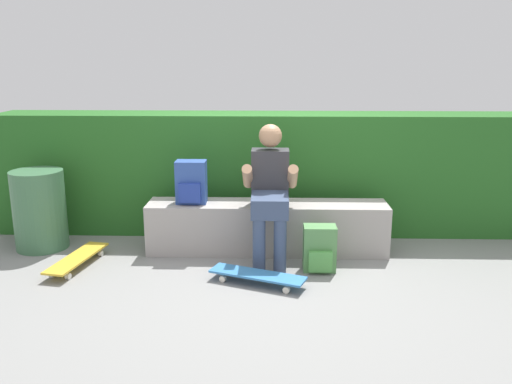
{
  "coord_description": "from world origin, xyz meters",
  "views": [
    {
      "loc": [
        0.04,
        -4.48,
        1.81
      ],
      "look_at": [
        -0.11,
        0.45,
        0.58
      ],
      "focal_mm": 38.07,
      "sensor_mm": 36.0,
      "label": 1
    }
  ],
  "objects_px": {
    "bench_main": "(267,227)",
    "backpack_on_bench": "(191,183)",
    "trash_bin": "(40,210)",
    "person_skater": "(270,188)",
    "skateboard_near_person": "(257,275)",
    "skateboard_beside_bench": "(77,258)",
    "backpack_on_ground": "(320,249)"
  },
  "relations": [
    {
      "from": "skateboard_beside_bench",
      "to": "trash_bin",
      "type": "distance_m",
      "value": 0.76
    },
    {
      "from": "bench_main",
      "to": "trash_bin",
      "type": "bearing_deg",
      "value": 179.11
    },
    {
      "from": "bench_main",
      "to": "person_skater",
      "type": "relative_size",
      "value": 1.84
    },
    {
      "from": "skateboard_near_person",
      "to": "backpack_on_ground",
      "type": "bearing_deg",
      "value": 30.54
    },
    {
      "from": "trash_bin",
      "to": "skateboard_beside_bench",
      "type": "bearing_deg",
      "value": -43.26
    },
    {
      "from": "bench_main",
      "to": "backpack_on_bench",
      "type": "distance_m",
      "value": 0.83
    },
    {
      "from": "person_skater",
      "to": "skateboard_near_person",
      "type": "distance_m",
      "value": 0.83
    },
    {
      "from": "bench_main",
      "to": "trash_bin",
      "type": "height_order",
      "value": "trash_bin"
    },
    {
      "from": "bench_main",
      "to": "backpack_on_ground",
      "type": "distance_m",
      "value": 0.66
    },
    {
      "from": "bench_main",
      "to": "skateboard_near_person",
      "type": "distance_m",
      "value": 0.8
    },
    {
      "from": "person_skater",
      "to": "backpack_on_bench",
      "type": "distance_m",
      "value": 0.76
    },
    {
      "from": "bench_main",
      "to": "backpack_on_ground",
      "type": "bearing_deg",
      "value": -45.51
    },
    {
      "from": "skateboard_beside_bench",
      "to": "backpack_on_bench",
      "type": "height_order",
      "value": "backpack_on_bench"
    },
    {
      "from": "skateboard_beside_bench",
      "to": "backpack_on_bench",
      "type": "bearing_deg",
      "value": 24.22
    },
    {
      "from": "skateboard_near_person",
      "to": "backpack_on_ground",
      "type": "height_order",
      "value": "backpack_on_ground"
    },
    {
      "from": "person_skater",
      "to": "skateboard_near_person",
      "type": "height_order",
      "value": "person_skater"
    },
    {
      "from": "bench_main",
      "to": "backpack_on_bench",
      "type": "xyz_separation_m",
      "value": [
        -0.71,
        -0.01,
        0.43
      ]
    },
    {
      "from": "person_skater",
      "to": "trash_bin",
      "type": "bearing_deg",
      "value": 173.73
    },
    {
      "from": "person_skater",
      "to": "skateboard_beside_bench",
      "type": "bearing_deg",
      "value": -172.12
    },
    {
      "from": "skateboard_near_person",
      "to": "backpack_on_bench",
      "type": "xyz_separation_m",
      "value": [
        -0.64,
        0.77,
        0.59
      ]
    },
    {
      "from": "backpack_on_ground",
      "to": "trash_bin",
      "type": "relative_size",
      "value": 0.52
    },
    {
      "from": "skateboard_beside_bench",
      "to": "person_skater",
      "type": "bearing_deg",
      "value": 7.88
    },
    {
      "from": "backpack_on_ground",
      "to": "backpack_on_bench",
      "type": "bearing_deg",
      "value": 158.63
    },
    {
      "from": "backpack_on_ground",
      "to": "trash_bin",
      "type": "xyz_separation_m",
      "value": [
        -2.65,
        0.5,
        0.19
      ]
    },
    {
      "from": "trash_bin",
      "to": "backpack_on_ground",
      "type": "bearing_deg",
      "value": -10.71
    },
    {
      "from": "skateboard_near_person",
      "to": "backpack_on_bench",
      "type": "bearing_deg",
      "value": 129.69
    },
    {
      "from": "skateboard_near_person",
      "to": "trash_bin",
      "type": "xyz_separation_m",
      "value": [
        -2.12,
        0.81,
        0.31
      ]
    },
    {
      "from": "person_skater",
      "to": "backpack_on_bench",
      "type": "height_order",
      "value": "person_skater"
    },
    {
      "from": "trash_bin",
      "to": "bench_main",
      "type": "bearing_deg",
      "value": -0.89
    },
    {
      "from": "bench_main",
      "to": "trash_bin",
      "type": "relative_size",
      "value": 2.94
    },
    {
      "from": "backpack_on_bench",
      "to": "backpack_on_ground",
      "type": "relative_size",
      "value": 1.0
    },
    {
      "from": "person_skater",
      "to": "skateboard_near_person",
      "type": "xyz_separation_m",
      "value": [
        -0.1,
        -0.57,
        -0.59
      ]
    }
  ]
}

